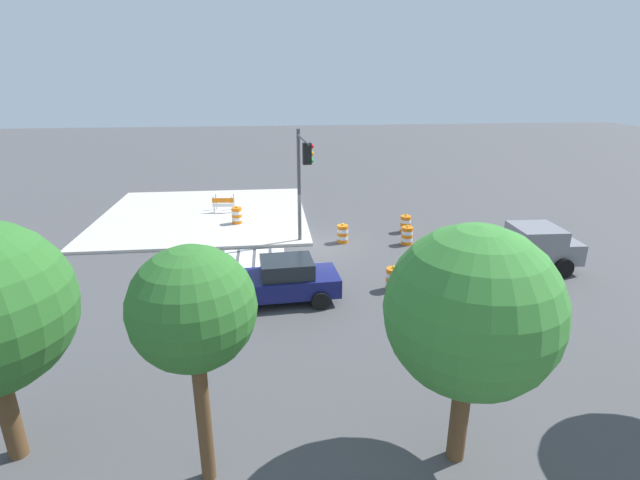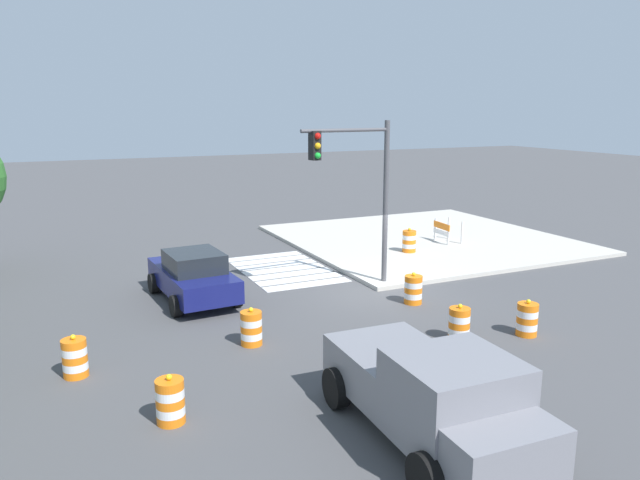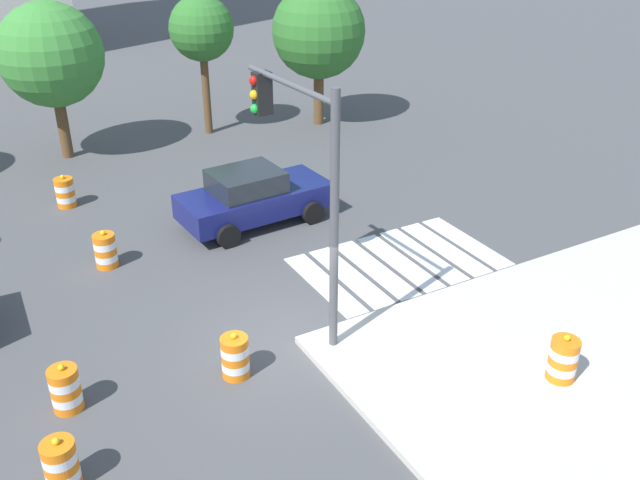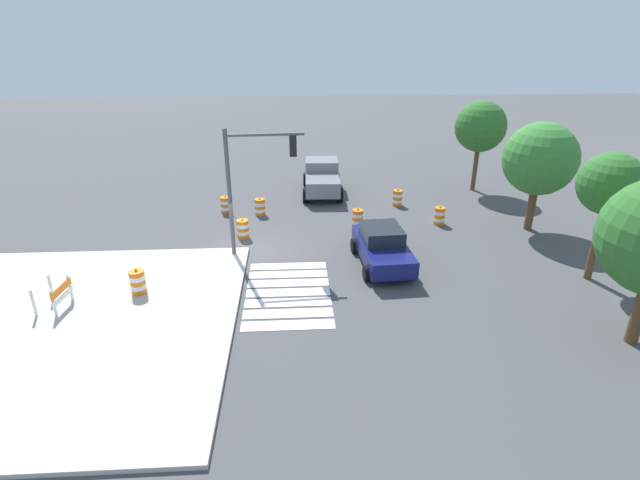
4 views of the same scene
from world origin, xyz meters
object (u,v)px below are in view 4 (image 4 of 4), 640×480
traffic_barrel_crosswalk_end (243,229)px  construction_barricade (58,293)px  traffic_barrel_lane_center (260,207)px  traffic_barrel_near_corner (358,218)px  traffic_light_pole (255,170)px  street_tree_streetside_mid (610,185)px  street_tree_streetside_far (481,127)px  traffic_barrel_on_sidewalk (138,282)px  street_tree_streetside_near (540,159)px  traffic_barrel_median_far (398,198)px  traffic_barrel_median_near (439,216)px  traffic_barrel_far_curb (226,205)px  pickup_truck (322,177)px  sports_car (382,246)px

traffic_barrel_crosswalk_end → construction_barricade: construction_barricade is taller
traffic_barrel_crosswalk_end → traffic_barrel_lane_center: same height
traffic_barrel_near_corner → traffic_light_pole: bearing=-56.6°
street_tree_streetside_mid → street_tree_streetside_far: (-12.03, -0.43, 0.04)m
traffic_barrel_lane_center → construction_barricade: (9.54, -6.53, 0.27)m
traffic_barrel_on_sidewalk → traffic_light_pole: 6.42m
street_tree_streetside_near → street_tree_streetside_mid: street_tree_streetside_near is taller
traffic_barrel_near_corner → street_tree_streetside_mid: street_tree_streetside_mid is taller
traffic_barrel_near_corner → construction_barricade: construction_barricade is taller
traffic_barrel_crosswalk_end → traffic_barrel_median_far: bearing=116.8°
traffic_barrel_crosswalk_end → traffic_barrel_median_far: same height
traffic_barrel_median_near → traffic_barrel_lane_center: bearing=-101.6°
traffic_barrel_far_curb → traffic_light_pole: (5.67, 2.19, 3.46)m
traffic_barrel_on_sidewalk → street_tree_streetside_far: street_tree_streetside_far is taller
traffic_barrel_median_far → construction_barricade: 17.87m
pickup_truck → street_tree_streetside_far: size_ratio=0.95×
traffic_barrel_crosswalk_end → traffic_barrel_median_near: (-1.22, 10.01, 0.00)m
traffic_barrel_median_far → street_tree_streetside_mid: street_tree_streetside_mid is taller
sports_car → traffic_barrel_crosswalk_end: bearing=-117.7°
traffic_barrel_lane_center → construction_barricade: construction_barricade is taller
traffic_barrel_median_near → traffic_barrel_on_sidewalk: (6.68, -13.41, 0.15)m
pickup_truck → traffic_barrel_far_curb: bearing=-57.7°
sports_car → construction_barricade: sports_car is taller
street_tree_streetside_near → traffic_barrel_median_far: bearing=-124.2°
traffic_barrel_near_corner → traffic_barrel_lane_center: size_ratio=1.00×
pickup_truck → traffic_barrel_lane_center: bearing=-42.4°
construction_barricade → traffic_barrel_near_corner: bearing=122.8°
street_tree_streetside_mid → traffic_barrel_median_far: bearing=-147.9°
pickup_truck → traffic_light_pole: traffic_light_pole is taller
traffic_barrel_near_corner → street_tree_streetside_near: bearing=84.5°
traffic_barrel_median_far → street_tree_streetside_near: street_tree_streetside_near is taller
traffic_barrel_crosswalk_end → traffic_light_pole: (2.06, 0.92, 3.46)m
traffic_barrel_lane_center → construction_barricade: bearing=-34.4°
street_tree_streetside_far → sports_car: bearing=-36.9°
traffic_barrel_median_near → street_tree_streetside_near: size_ratio=0.19×
traffic_barrel_on_sidewalk → traffic_light_pole: traffic_light_pole is taller
traffic_barrel_median_near → traffic_light_pole: 10.26m
traffic_barrel_on_sidewalk → traffic_light_pole: (-3.40, 4.33, 3.31)m
street_tree_streetside_far → traffic_barrel_on_sidewalk: bearing=-54.3°
street_tree_streetside_far → traffic_barrel_far_curb: bearing=-77.5°
sports_car → traffic_barrel_on_sidewalk: (2.20, -9.60, -0.21)m
traffic_barrel_median_near → construction_barricade: bearing=-64.4°
traffic_barrel_near_corner → traffic_barrel_far_curb: size_ratio=1.00×
traffic_barrel_median_near → traffic_barrel_lane_center: 9.56m
pickup_truck → traffic_light_pole: (9.18, -3.35, 2.94)m
traffic_barrel_near_corner → traffic_barrel_median_near: 4.29m
traffic_barrel_near_corner → street_tree_streetside_far: 10.63m
traffic_barrel_near_corner → traffic_barrel_on_sidewalk: traffic_barrel_on_sidewalk is taller
traffic_light_pole → street_tree_streetside_far: 15.78m
sports_car → traffic_barrel_far_curb: size_ratio=4.32×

